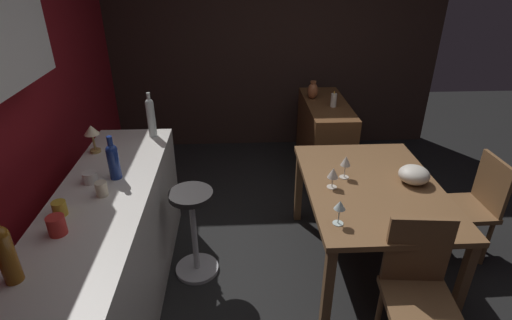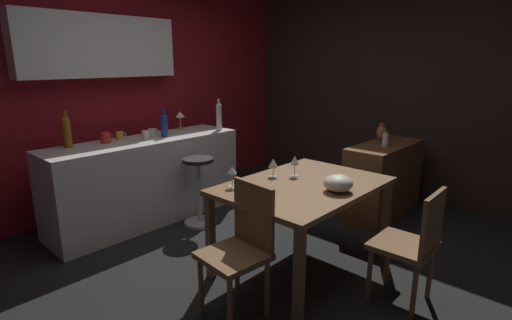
# 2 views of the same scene
# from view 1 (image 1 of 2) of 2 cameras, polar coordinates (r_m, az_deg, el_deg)

# --- Properties ---
(ground_plane) EXTENTS (9.00, 9.00, 0.00)m
(ground_plane) POSITION_cam_1_polar(r_m,az_deg,el_deg) (3.27, 8.08, -16.35)
(ground_plane) COLOR black
(wall_side_right) EXTENTS (0.10, 4.40, 2.60)m
(wall_side_right) POSITION_cam_1_polar(r_m,az_deg,el_deg) (4.95, 0.18, 16.50)
(wall_side_right) COLOR #33231E
(wall_side_right) RESTS_ON ground_plane
(dining_table) EXTENTS (1.36, 0.97, 0.74)m
(dining_table) POSITION_cam_1_polar(r_m,az_deg,el_deg) (3.09, 16.13, -4.66)
(dining_table) COLOR brown
(dining_table) RESTS_ON ground_plane
(kitchen_counter) EXTENTS (2.10, 0.60, 0.90)m
(kitchen_counter) POSITION_cam_1_polar(r_m,az_deg,el_deg) (2.94, -19.80, -12.24)
(kitchen_counter) COLOR silver
(kitchen_counter) RESTS_ON ground_plane
(sideboard_cabinet) EXTENTS (1.10, 0.44, 0.82)m
(sideboard_cabinet) POSITION_cam_1_polar(r_m,az_deg,el_deg) (4.52, 9.66, 3.11)
(sideboard_cabinet) COLOR brown
(sideboard_cabinet) RESTS_ON ground_plane
(chair_near_window) EXTENTS (0.44, 0.44, 0.92)m
(chair_near_window) POSITION_cam_1_polar(r_m,az_deg,el_deg) (2.64, 22.03, -16.54)
(chair_near_window) COLOR brown
(chair_near_window) RESTS_ON ground_plane
(chair_by_doorway) EXTENTS (0.41, 0.41, 0.86)m
(chair_by_doorway) POSITION_cam_1_polar(r_m,az_deg,el_deg) (3.62, 28.47, -5.52)
(chair_by_doorway) COLOR brown
(chair_by_doorway) RESTS_ON ground_plane
(bar_stool) EXTENTS (0.34, 0.34, 0.73)m
(bar_stool) POSITION_cam_1_polar(r_m,az_deg,el_deg) (3.09, -8.83, -9.92)
(bar_stool) COLOR #262323
(bar_stool) RESTS_ON ground_plane
(wine_glass_left) EXTENTS (0.07, 0.07, 0.17)m
(wine_glass_left) POSITION_cam_1_polar(r_m,az_deg,el_deg) (2.51, 11.86, -6.46)
(wine_glass_left) COLOR silver
(wine_glass_left) RESTS_ON dining_table
(wine_glass_right) EXTENTS (0.08, 0.08, 0.16)m
(wine_glass_right) POSITION_cam_1_polar(r_m,az_deg,el_deg) (2.89, 10.93, -1.89)
(wine_glass_right) COLOR silver
(wine_glass_right) RESTS_ON dining_table
(wine_glass_center) EXTENTS (0.07, 0.07, 0.18)m
(wine_glass_center) POSITION_cam_1_polar(r_m,az_deg,el_deg) (3.03, 12.67, -0.22)
(wine_glass_center) COLOR silver
(wine_glass_center) RESTS_ON dining_table
(fruit_bowl) EXTENTS (0.22, 0.22, 0.13)m
(fruit_bowl) POSITION_cam_1_polar(r_m,az_deg,el_deg) (3.15, 21.59, -1.95)
(fruit_bowl) COLOR beige
(fruit_bowl) RESTS_ON dining_table
(wine_bottle_cobalt) EXTENTS (0.08, 0.08, 0.30)m
(wine_bottle_cobalt) POSITION_cam_1_polar(r_m,az_deg,el_deg) (2.79, -19.68, 0.07)
(wine_bottle_cobalt) COLOR navy
(wine_bottle_cobalt) RESTS_ON kitchen_counter
(wine_bottle_amber) EXTENTS (0.08, 0.08, 0.35)m
(wine_bottle_amber) POSITION_cam_1_polar(r_m,az_deg,el_deg) (2.14, -32.14, -11.03)
(wine_bottle_amber) COLOR #8C5114
(wine_bottle_amber) RESTS_ON kitchen_counter
(wine_bottle_clear) EXTENTS (0.07, 0.07, 0.37)m
(wine_bottle_clear) POSITION_cam_1_polar(r_m,az_deg,el_deg) (3.35, -14.75, 6.09)
(wine_bottle_clear) COLOR silver
(wine_bottle_clear) RESTS_ON kitchen_counter
(cup_red) EXTENTS (0.13, 0.10, 0.11)m
(cup_red) POSITION_cam_1_polar(r_m,az_deg,el_deg) (2.41, -26.51, -8.32)
(cup_red) COLOR red
(cup_red) RESTS_ON kitchen_counter
(cup_mustard) EXTENTS (0.12, 0.08, 0.09)m
(cup_mustard) POSITION_cam_1_polar(r_m,az_deg,el_deg) (2.57, -26.16, -6.17)
(cup_mustard) COLOR gold
(cup_mustard) RESTS_ON kitchen_counter
(cup_cream) EXTENTS (0.11, 0.07, 0.09)m
(cup_cream) POSITION_cam_1_polar(r_m,az_deg,el_deg) (2.66, -21.13, -3.84)
(cup_cream) COLOR beige
(cup_cream) RESTS_ON kitchen_counter
(cup_white) EXTENTS (0.13, 0.09, 0.08)m
(cup_white) POSITION_cam_1_polar(r_m,az_deg,el_deg) (2.84, -22.54, -2.28)
(cup_white) COLOR white
(cup_white) RESTS_ON kitchen_counter
(counter_lamp) EXTENTS (0.12, 0.12, 0.22)m
(counter_lamp) POSITION_cam_1_polar(r_m,az_deg,el_deg) (3.21, -22.35, 3.62)
(counter_lamp) COLOR #A58447
(counter_lamp) RESTS_ON kitchen_counter
(pillar_candle_tall) EXTENTS (0.06, 0.06, 0.17)m
(pillar_candle_tall) POSITION_cam_1_polar(r_m,az_deg,el_deg) (4.24, 11.00, 8.37)
(pillar_candle_tall) COLOR white
(pillar_candle_tall) RESTS_ON sideboard_cabinet
(vase_copper) EXTENTS (0.11, 0.11, 0.19)m
(vase_copper) POSITION_cam_1_polar(r_m,az_deg,el_deg) (4.45, 8.09, 9.78)
(vase_copper) COLOR #B26038
(vase_copper) RESTS_ON sideboard_cabinet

